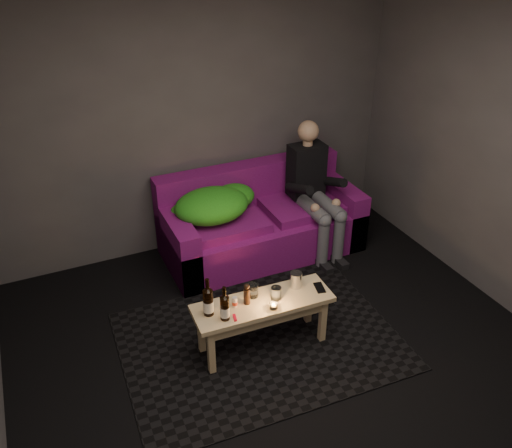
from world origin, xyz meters
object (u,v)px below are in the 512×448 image
Objects in this scene: sofa at (260,223)px; beer_bottle_b at (225,307)px; person at (314,187)px; beer_bottle_a at (208,301)px; steel_cup at (296,280)px; coffee_table at (263,309)px.

beer_bottle_b is at bearing -123.85° from sofa.
person is (0.50, -0.16, 0.36)m from sofa.
beer_bottle_b is (-0.91, -1.35, 0.24)m from sofa.
beer_bottle_a is 0.73m from steel_cup.
steel_cup is (0.73, 0.03, -0.05)m from beer_bottle_a.
sofa is at bearing 77.77° from steel_cup.
beer_bottle_a is (-1.00, -1.26, 0.25)m from sofa.
sofa reaches higher than beer_bottle_a.
person is 1.59m from coffee_table.
coffee_table is at bearing -4.40° from beer_bottle_a.
sofa reaches higher than coffee_table.
sofa is 6.17× the size of beer_bottle_a.
beer_bottle_a reaches higher than coffee_table.
beer_bottle_b is (0.09, -0.10, -0.01)m from beer_bottle_a.
sofa reaches higher than steel_cup.
beer_bottle_a is 1.11× the size of beer_bottle_b.
steel_cup is at bearing -102.23° from sofa.
beer_bottle_a is at bearing -177.86° from steel_cup.
steel_cup is at bearing 2.14° from beer_bottle_a.
beer_bottle_b is at bearing -139.59° from person.
sofa is at bearing 51.55° from beer_bottle_a.
person is 4.12× the size of beer_bottle_a.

